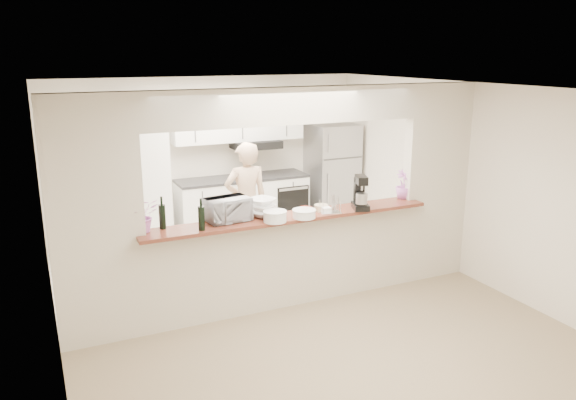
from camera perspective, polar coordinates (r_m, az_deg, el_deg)
floor at (r=6.69m, az=0.05°, el=-10.47°), size 6.00×6.00×0.00m
tile_overlay at (r=8.01m, az=-4.67°, el=-6.11°), size 5.00×2.90×0.01m
partition at (r=6.20m, az=0.06°, el=2.01°), size 5.00×0.15×2.50m
bar_counter at (r=6.46m, az=0.07°, el=-5.86°), size 3.40×0.38×1.09m
kitchen_cabinets at (r=8.75m, az=-8.63°, el=2.20°), size 3.15×0.62×2.25m
refrigerator at (r=9.56m, az=4.48°, el=2.63°), size 0.75×0.70×1.70m
flower_left at (r=5.84m, az=-14.55°, el=-1.54°), size 0.36×0.32×0.34m
wine_bottle_a at (r=5.78m, az=-8.79°, el=-1.81°), size 0.07×0.07×0.34m
wine_bottle_b at (r=5.90m, az=-12.65°, el=-1.62°), size 0.07×0.07×0.34m
toaster_oven at (r=6.06m, az=-6.15°, el=-0.97°), size 0.50×0.37×0.25m
serving_bowls at (r=6.20m, az=-2.65°, el=-0.77°), size 0.36×0.36×0.20m
plate_stack_a at (r=6.02m, az=-1.33°, el=-1.66°), size 0.26×0.26×0.12m
plate_stack_b at (r=6.17m, az=1.65°, el=-1.39°), size 0.26×0.26×0.09m
red_bowl at (r=6.35m, az=1.81°, el=-1.03°), size 0.14×0.14×0.07m
tan_bowl at (r=6.44m, az=3.40°, el=-0.80°), size 0.16×0.16×0.07m
utensil_caddy at (r=6.35m, az=4.31°, el=-0.55°), size 0.25×0.17×0.21m
stand_mixer at (r=6.54m, az=7.37°, el=0.62°), size 0.25×0.31×0.40m
flower_right at (r=7.10m, az=11.67°, el=1.57°), size 0.24×0.24×0.36m
person at (r=7.76m, az=-4.26°, el=-0.30°), size 0.63×0.43×1.68m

